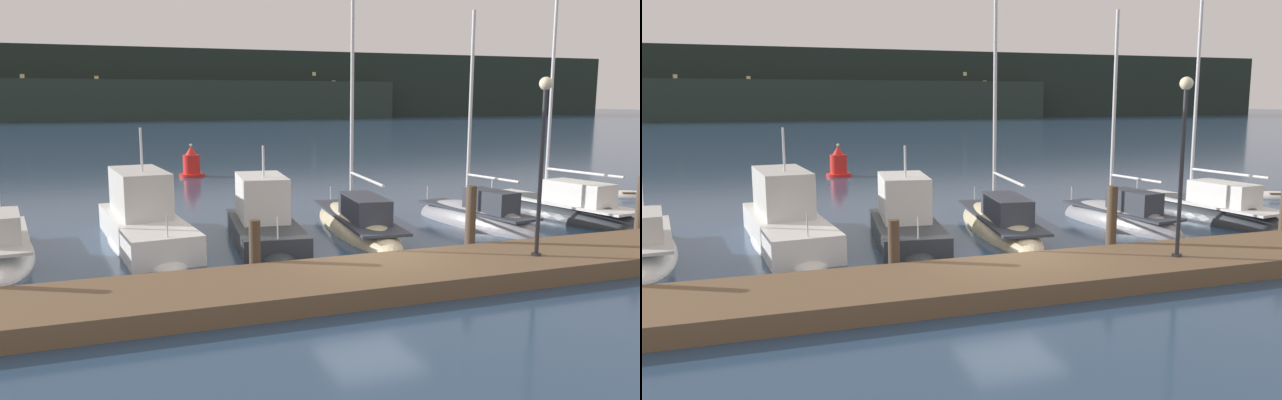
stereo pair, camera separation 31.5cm
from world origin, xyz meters
The scene contains 14 objects.
ground_plane centered at (0.00, 0.00, 0.00)m, with size 400.00×400.00×0.00m, color navy.
dock centered at (0.00, -1.58, 0.23)m, with size 24.80×2.80×0.45m, color brown.
mooring_pile_1 centered at (-3.02, 0.07, 0.73)m, with size 0.28×0.28×1.45m, color #4C3D2D.
mooring_pile_2 centered at (3.02, 0.07, 1.00)m, with size 0.28×0.28×2.00m, color #4C3D2D.
sailboat_berth_1 centered at (-9.12, 4.51, 0.17)m, with size 2.46×6.48×9.59m.
motorboat_berth_2 centered at (-5.24, 4.94, 0.43)m, with size 2.84×7.42×3.96m.
motorboat_berth_3 centered at (-1.76, 4.00, 0.33)m, with size 2.66×5.89×3.52m.
sailboat_berth_4 centered at (1.53, 4.46, 0.13)m, with size 2.70×7.89×10.33m.
sailboat_berth_5 centered at (5.72, 3.76, 0.12)m, with size 2.40×5.83×8.07m.
sailboat_berth_6 centered at (9.35, 3.92, 0.12)m, with size 3.15×7.37×8.98m.
channel_buoy centered at (-1.50, 20.97, 0.67)m, with size 1.42×1.42×1.85m.
dock_lamppost centered at (3.73, -1.80, 3.36)m, with size 0.32×0.32×4.40m.
hillside_backdrop centered at (-2.68, 125.54, 6.80)m, with size 240.00×23.00×14.74m.
rowboat_adrift centered at (15.65, 7.00, 0.00)m, with size 3.12×2.03×0.56m.
Camera 2 is at (-6.21, -14.35, 4.33)m, focal length 35.00 mm.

